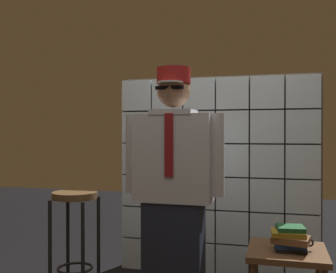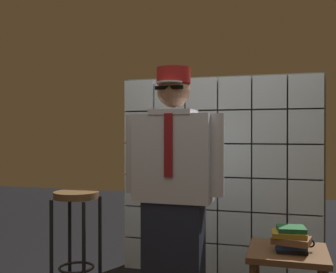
# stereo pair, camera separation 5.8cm
# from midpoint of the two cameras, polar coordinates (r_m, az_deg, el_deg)

# --- Properties ---
(glass_block_wall) EXTENTS (1.80, 0.10, 1.80)m
(glass_block_wall) POSITION_cam_midpoint_polar(r_m,az_deg,el_deg) (3.72, 7.46, -5.54)
(glass_block_wall) COLOR silver
(glass_block_wall) RESTS_ON ground
(standing_person) EXTENTS (0.68, 0.29, 1.70)m
(standing_person) POSITION_cam_midpoint_polar(r_m,az_deg,el_deg) (2.74, 1.38, -7.56)
(standing_person) COLOR #1E2333
(standing_person) RESTS_ON ground
(bar_stool) EXTENTS (0.34, 0.34, 0.83)m
(bar_stool) POSITION_cam_midpoint_polar(r_m,az_deg,el_deg) (3.25, -12.11, -11.22)
(bar_stool) COLOR brown
(bar_stool) RESTS_ON ground
(side_table) EXTENTS (0.52, 0.52, 0.48)m
(side_table) POSITION_cam_midpoint_polar(r_m,az_deg,el_deg) (3.01, 16.86, -15.99)
(side_table) COLOR brown
(side_table) RESTS_ON ground
(book_stack) EXTENTS (0.27, 0.23, 0.16)m
(book_stack) POSITION_cam_midpoint_polar(r_m,az_deg,el_deg) (2.94, 17.24, -13.44)
(book_stack) COLOR black
(book_stack) RESTS_ON side_table
(coffee_mug) EXTENTS (0.13, 0.08, 0.09)m
(coffee_mug) POSITION_cam_midpoint_polar(r_m,az_deg,el_deg) (2.99, 18.66, -13.91)
(coffee_mug) COLOR black
(coffee_mug) RESTS_ON side_table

